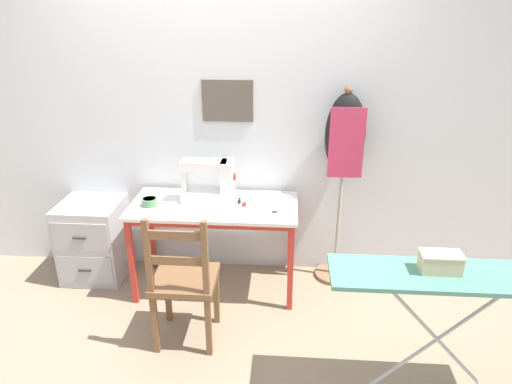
% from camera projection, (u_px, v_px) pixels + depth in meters
% --- Properties ---
extents(ground_plane, '(14.00, 14.00, 0.00)m').
position_uv_depth(ground_plane, '(211.00, 308.00, 3.36)').
color(ground_plane, gray).
extents(wall_back, '(10.00, 0.07, 2.55)m').
position_uv_depth(wall_back, '(218.00, 118.00, 3.46)').
color(wall_back, silver).
rests_on(wall_back, ground_plane).
extents(sewing_table, '(1.23, 0.58, 0.71)m').
position_uv_depth(sewing_table, '(214.00, 215.00, 3.37)').
color(sewing_table, silver).
rests_on(sewing_table, ground_plane).
extents(sewing_machine, '(0.40, 0.18, 0.34)m').
position_uv_depth(sewing_machine, '(211.00, 182.00, 3.36)').
color(sewing_machine, white).
rests_on(sewing_machine, sewing_table).
extents(fabric_bowl, '(0.12, 0.12, 0.06)m').
position_uv_depth(fabric_bowl, '(150.00, 202.00, 3.33)').
color(fabric_bowl, '#56895B').
rests_on(fabric_bowl, sewing_table).
extents(scissors, '(0.11, 0.12, 0.01)m').
position_uv_depth(scissors, '(277.00, 211.00, 3.25)').
color(scissors, silver).
rests_on(scissors, sewing_table).
extents(thread_spool_near_machine, '(0.03, 0.03, 0.04)m').
position_uv_depth(thread_spool_near_machine, '(239.00, 201.00, 3.36)').
color(thread_spool_near_machine, black).
rests_on(thread_spool_near_machine, sewing_table).
extents(thread_spool_mid_table, '(0.04, 0.04, 0.04)m').
position_uv_depth(thread_spool_mid_table, '(244.00, 204.00, 3.31)').
color(thread_spool_mid_table, red).
rests_on(thread_spool_mid_table, sewing_table).
extents(wooden_chair, '(0.40, 0.38, 0.95)m').
position_uv_depth(wooden_chair, '(184.00, 282.00, 2.89)').
color(wooden_chair, brown).
rests_on(wooden_chair, ground_plane).
extents(filing_cabinet, '(0.47, 0.47, 0.64)m').
position_uv_depth(filing_cabinet, '(94.00, 240.00, 3.67)').
color(filing_cabinet, '#B7B7BC').
rests_on(filing_cabinet, ground_plane).
extents(dress_form, '(0.32, 0.32, 1.55)m').
position_uv_depth(dress_form, '(344.00, 148.00, 3.34)').
color(dress_form, '#846647').
rests_on(dress_form, ground_plane).
extents(ironing_board, '(1.22, 0.32, 0.82)m').
position_uv_depth(ironing_board, '(448.00, 281.00, 2.33)').
color(ironing_board, '#518E7A').
rests_on(ironing_board, ground_plane).
extents(storage_box, '(0.21, 0.12, 0.10)m').
position_uv_depth(storage_box, '(440.00, 262.00, 2.32)').
color(storage_box, beige).
rests_on(storage_box, ironing_board).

